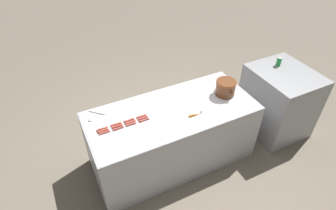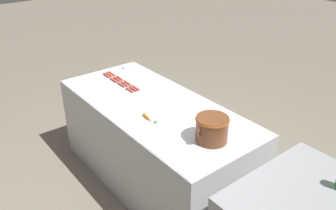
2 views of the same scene
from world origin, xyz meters
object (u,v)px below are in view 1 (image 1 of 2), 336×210
at_px(hot_dog_10, 131,124).
at_px(hot_dog_11, 144,120).
at_px(hot_dog_2, 129,120).
at_px(hot_dog_6, 130,122).
at_px(serving_spoon, 93,117).
at_px(back_cabinet, 278,101).
at_px(soda_can, 279,62).
at_px(hot_dog_0, 102,129).
at_px(hot_dog_9, 118,128).
at_px(hot_dog_4, 103,131).
at_px(carrot, 196,114).
at_px(hot_dog_3, 141,116).
at_px(bean_pot, 226,87).
at_px(hot_dog_7, 143,118).
at_px(hot_dog_1, 116,124).
at_px(hot_dog_8, 105,132).
at_px(hot_dog_5, 117,126).

height_order(hot_dog_10, hot_dog_11, same).
relative_size(hot_dog_2, hot_dog_10, 1.00).
height_order(hot_dog_6, serving_spoon, hot_dog_6).
distance_m(back_cabinet, soda_can, 0.60).
bearing_deg(hot_dog_10, hot_dog_0, -102.67).
distance_m(hot_dog_6, soda_can, 2.28).
distance_m(hot_dog_6, hot_dog_9, 0.16).
distance_m(hot_dog_2, hot_dog_4, 0.33).
bearing_deg(carrot, hot_dog_2, -109.10).
bearing_deg(hot_dog_10, hot_dog_9, -89.46).
xyz_separation_m(back_cabinet, hot_dog_3, (-0.17, -2.09, 0.39)).
bearing_deg(bean_pot, hot_dog_7, -91.39).
bearing_deg(soda_can, hot_dog_1, -89.30).
distance_m(hot_dog_7, hot_dog_10, 0.16).
distance_m(back_cabinet, hot_dog_9, 2.43).
bearing_deg(back_cabinet, hot_dog_0, -93.82).
bearing_deg(soda_can, back_cabinet, -7.32).
distance_m(hot_dog_9, bean_pot, 1.46).
distance_m(hot_dog_9, hot_dog_11, 0.31).
height_order(hot_dog_8, hot_dog_11, same).
bearing_deg(hot_dog_4, bean_pot, 89.07).
relative_size(hot_dog_7, carrot, 0.74).
bearing_deg(hot_dog_8, hot_dog_10, 89.26).
xyz_separation_m(hot_dog_9, serving_spoon, (-0.32, -0.21, -0.00)).
xyz_separation_m(hot_dog_1, bean_pot, (0.06, 1.46, 0.10)).
relative_size(hot_dog_0, hot_dog_5, 1.00).
relative_size(hot_dog_4, hot_dog_9, 1.00).
xyz_separation_m(hot_dog_10, carrot, (0.19, 0.76, 0.00)).
height_order(back_cabinet, hot_dog_8, back_cabinet).
bearing_deg(hot_dog_8, hot_dog_1, 115.23).
bearing_deg(hot_dog_0, hot_dog_1, 91.47).
xyz_separation_m(hot_dog_6, bean_pot, (0.02, 1.30, 0.10)).
distance_m(hot_dog_4, hot_dog_8, 0.04).
distance_m(hot_dog_0, hot_dog_4, 0.03).
relative_size(hot_dog_9, hot_dog_11, 1.00).
height_order(hot_dog_0, hot_dog_8, same).
relative_size(serving_spoon, soda_can, 1.77).
bearing_deg(hot_dog_2, hot_dog_4, -83.81).
xyz_separation_m(back_cabinet, hot_dog_4, (-0.14, -2.57, 0.39)).
distance_m(hot_dog_4, soda_can, 2.60).
height_order(hot_dog_2, hot_dog_11, same).
bearing_deg(hot_dog_4, hot_dog_1, 102.80).
distance_m(hot_dog_2, serving_spoon, 0.44).
height_order(hot_dog_5, hot_dog_8, same).
bearing_deg(hot_dog_6, hot_dog_9, -76.12).
height_order(hot_dog_6, carrot, carrot).
height_order(hot_dog_3, bean_pot, bean_pot).
bearing_deg(hot_dog_4, hot_dog_10, 83.14).
height_order(hot_dog_1, hot_dog_4, same).
distance_m(hot_dog_5, carrot, 0.93).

